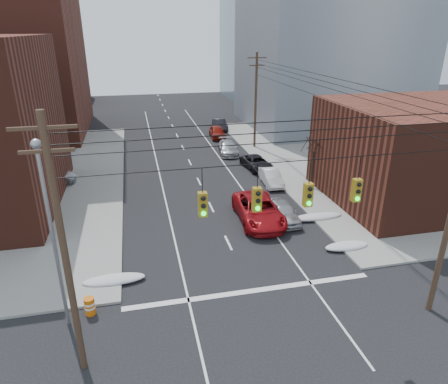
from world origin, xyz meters
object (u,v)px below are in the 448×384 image
parked_car_a (283,212)px  lot_car_b (46,177)px  parked_car_f (220,125)px  lot_car_d (2,181)px  construction_barrel (90,306)px  parked_car_c (257,163)px  parked_car_e (217,132)px  parked_car_d (228,148)px  parked_car_b (271,177)px  lot_car_c (4,185)px  lot_car_a (18,207)px  red_pickup (259,210)px

parked_car_a → lot_car_b: 21.77m
parked_car_f → lot_car_d: parked_car_f is taller
parked_car_f → construction_barrel: size_ratio=4.70×
parked_car_c → parked_car_e: bearing=88.8°
parked_car_c → lot_car_d: size_ratio=1.24×
lot_car_b → construction_barrel: lot_car_b is taller
lot_car_d → construction_barrel: (9.01, -19.54, -0.31)m
parked_car_d → parked_car_b: bearing=-74.7°
parked_car_f → lot_car_b: (-20.14, -18.23, 0.14)m
construction_barrel → parked_car_b: bearing=45.7°
lot_car_b → parked_car_f: bearing=-58.3°
parked_car_a → parked_car_f: size_ratio=0.95×
parked_car_d → lot_car_b: (-18.54, -6.43, 0.16)m
parked_car_c → lot_car_c: bearing=177.2°
parked_car_e → lot_car_a: (-19.75, -20.23, 0.08)m
parked_car_c → parked_car_e: size_ratio=1.04×
lot_car_b → lot_car_c: 3.50m
red_pickup → lot_car_c: size_ratio=1.39×
parked_car_b → lot_car_c: bearing=176.8°
parked_car_a → parked_car_c: bearing=81.6°
lot_car_d → construction_barrel: size_ratio=4.04×
parked_car_b → lot_car_c: (-23.44, 2.89, 0.14)m
parked_car_b → parked_car_e: (-1.32, 17.82, 0.08)m
lot_car_a → lot_car_c: (-2.37, 5.29, -0.03)m
lot_car_c → red_pickup: bearing=-103.1°
lot_car_b → lot_car_d: bearing=76.3°
construction_barrel → parked_car_a: bearing=30.7°
construction_barrel → lot_car_a: bearing=115.6°
parked_car_c → lot_car_b: size_ratio=0.91×
construction_barrel → lot_car_d: bearing=114.8°
red_pickup → lot_car_c: red_pickup is taller
lot_car_b → lot_car_c: bearing=99.0°
parked_car_a → parked_car_e: size_ratio=0.92×
lot_car_c → parked_car_b: bearing=-83.7°
parked_car_a → parked_car_c: (1.60, 11.91, -0.06)m
parked_car_b → lot_car_b: lot_car_b is taller
lot_car_c → construction_barrel: size_ratio=4.95×
parked_car_d → parked_car_f: 11.91m
parked_car_a → parked_car_b: parked_car_a is taller
parked_car_d → parked_car_e: bearing=94.4°
parked_car_c → lot_car_b: (-20.14, -0.50, 0.22)m
parked_car_e → lot_car_c: (-22.12, -14.94, 0.05)m
parked_car_c → lot_car_b: lot_car_b is taller
parked_car_b → parked_car_d: bearing=102.5°
parked_car_a → parked_car_c: parked_car_a is taller
parked_car_b → construction_barrel: (-14.90, -15.27, -0.21)m
lot_car_b → lot_car_c: (-3.30, -1.16, -0.05)m
parked_car_d → construction_barrel: bearing=-110.7°
parked_car_e → construction_barrel: (-13.58, -33.09, -0.29)m
parked_car_f → lot_car_c: (-23.44, -19.39, 0.10)m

